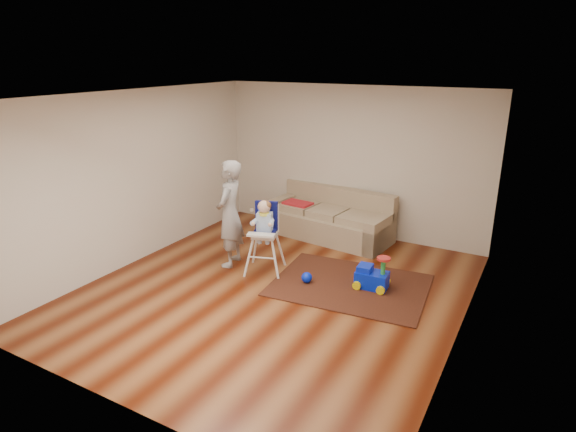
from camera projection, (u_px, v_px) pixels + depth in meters
The scene contains 9 objects.
ground at pixel (274, 290), 6.84m from camera, with size 5.50×5.50×0.00m, color #461506.
room_envelope at pixel (292, 154), 6.68m from camera, with size 5.04×5.52×2.72m.
sofa at pixel (329, 215), 8.71m from camera, with size 2.34×1.17×0.87m.
side_table at pixel (294, 218), 9.17m from camera, with size 0.47×0.47×0.47m, color black, non-canonical shape.
area_rug at pixel (350, 285), 6.98m from camera, with size 2.17×1.62×0.02m, color #321810.
ride_on_toy at pixel (372, 271), 6.82m from camera, with size 0.45×0.32×0.49m, color #0722DC, non-canonical shape.
toy_ball at pixel (307, 278), 7.02m from camera, with size 0.16×0.16×0.16m, color #0722DC.
high_chair at pixel (265, 238), 7.29m from camera, with size 0.67×0.67×1.15m.
adult at pixel (230, 214), 7.45m from camera, with size 0.61×0.40×1.69m, color gray.
Camera 1 is at (3.16, -5.28, 3.18)m, focal length 30.00 mm.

